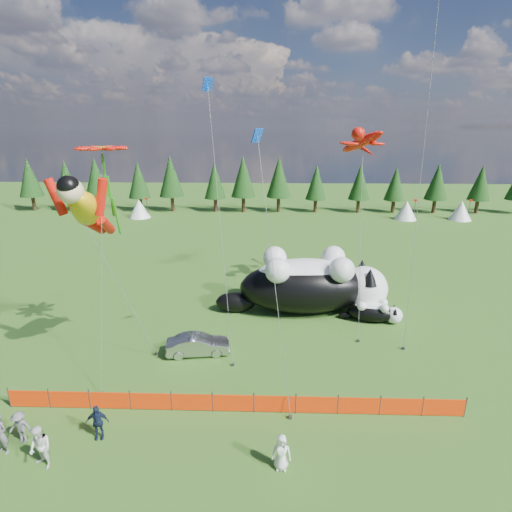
% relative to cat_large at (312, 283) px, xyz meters
% --- Properties ---
extents(ground, '(160.00, 160.00, 0.00)m').
position_rel_cat_large_xyz_m(ground, '(-4.86, -8.41, -2.19)').
color(ground, '#0F390A').
rests_on(ground, ground).
extents(safety_fence, '(22.06, 0.06, 1.10)m').
position_rel_cat_large_xyz_m(safety_fence, '(-4.86, -11.41, -1.69)').
color(safety_fence, '#262626').
rests_on(safety_fence, ground).
extents(tree_line, '(90.00, 4.00, 8.00)m').
position_rel_cat_large_xyz_m(tree_line, '(-4.86, 36.59, 1.81)').
color(tree_line, black).
rests_on(tree_line, ground).
extents(festival_tents, '(50.00, 3.20, 2.80)m').
position_rel_cat_large_xyz_m(festival_tents, '(6.14, 31.59, -0.79)').
color(festival_tents, white).
rests_on(festival_tents, ground).
extents(cat_large, '(12.77, 5.03, 4.61)m').
position_rel_cat_large_xyz_m(cat_large, '(0.00, 0.00, 0.00)').
color(cat_large, black).
rests_on(cat_large, ground).
extents(cat_small, '(4.38, 2.11, 1.59)m').
position_rel_cat_large_xyz_m(cat_small, '(4.27, -1.60, -1.43)').
color(cat_small, black).
rests_on(cat_small, ground).
extents(car, '(3.94, 1.88, 1.25)m').
position_rel_cat_large_xyz_m(car, '(-7.44, -6.31, -1.57)').
color(car, '#AEADB2').
rests_on(car, ground).
extents(spectator_a, '(0.77, 0.59, 1.88)m').
position_rel_cat_large_xyz_m(spectator_a, '(-14.37, -14.25, -1.25)').
color(spectator_a, '#5B5B60').
rests_on(spectator_a, ground).
extents(spectator_b, '(1.07, 0.92, 1.91)m').
position_rel_cat_large_xyz_m(spectator_b, '(-12.28, -14.94, -1.24)').
color(spectator_b, white).
rests_on(spectator_b, ground).
extents(spectator_c, '(1.04, 0.63, 1.67)m').
position_rel_cat_large_xyz_m(spectator_c, '(-10.66, -13.29, -1.35)').
color(spectator_c, '#131E35').
rests_on(spectator_c, ground).
extents(spectator_d, '(1.01, 0.54, 1.53)m').
position_rel_cat_large_xyz_m(spectator_d, '(-13.91, -13.66, -1.42)').
color(spectator_d, '#5B5B60').
rests_on(spectator_d, ground).
extents(spectator_e, '(0.80, 0.54, 1.59)m').
position_rel_cat_large_xyz_m(spectator_e, '(-2.65, -14.70, -1.39)').
color(spectator_e, white).
rests_on(spectator_e, ground).
extents(superhero_kite, '(5.60, 5.83, 11.52)m').
position_rel_cat_large_xyz_m(superhero_kite, '(-12.40, -8.01, 7.05)').
color(superhero_kite, '#DAA40B').
rests_on(superhero_kite, ground).
extents(gecko_kite, '(5.54, 10.80, 14.22)m').
position_rel_cat_large_xyz_m(gecko_kite, '(3.44, 2.81, 9.92)').
color(gecko_kite, red).
rests_on(gecko_kite, ground).
extents(flower_kite, '(3.47, 5.47, 12.52)m').
position_rel_cat_large_xyz_m(flower_kite, '(-11.79, -6.70, 9.76)').
color(flower_kite, red).
rests_on(flower_kite, ground).
extents(diamond_kite_a, '(2.29, 5.72, 16.66)m').
position_rel_cat_large_xyz_m(diamond_kite_a, '(-6.84, -2.43, 12.68)').
color(diamond_kite_a, blue).
rests_on(diamond_kite_a, ground).
extents(diamond_kite_b, '(1.67, 5.02, 22.13)m').
position_rel_cat_large_xyz_m(diamond_kite_b, '(6.28, -1.16, 17.51)').
color(diamond_kite_b, '#0DA1A1').
rests_on(diamond_kite_b, ground).
extents(diamond_kite_c, '(2.16, 4.22, 13.63)m').
position_rel_cat_large_xyz_m(diamond_kite_c, '(-3.72, -8.25, 9.87)').
color(diamond_kite_c, blue).
rests_on(diamond_kite_c, ground).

